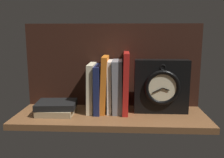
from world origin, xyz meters
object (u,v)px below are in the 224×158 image
(book_white_catcher, at_px, (110,86))
(book_stack_side, at_px, (56,108))
(framed_clock, at_px, (161,86))
(book_gray_chess, at_px, (118,86))
(book_red_requiem, at_px, (126,82))
(book_cream_twain, at_px, (92,87))
(book_orange_pandolfini, at_px, (104,84))
(book_navy_bierce, at_px, (98,88))

(book_white_catcher, distance_m, book_stack_side, 0.25)
(framed_clock, relative_size, book_stack_side, 1.32)
(framed_clock, bearing_deg, book_gray_chess, 177.40)
(book_gray_chess, height_order, framed_clock, framed_clock)
(book_white_catcher, height_order, book_gray_chess, book_gray_chess)
(book_red_requiem, relative_size, book_stack_side, 1.49)
(book_cream_twain, distance_m, book_stack_side, 0.17)
(book_white_catcher, bearing_deg, book_red_requiem, 0.00)
(book_cream_twain, xyz_separation_m, framed_clock, (0.30, -0.01, 0.01))
(book_orange_pandolfini, relative_size, book_white_catcher, 1.09)
(book_navy_bierce, xyz_separation_m, book_white_catcher, (0.05, -0.00, 0.01))
(book_red_requiem, xyz_separation_m, book_stack_side, (-0.29, -0.05, -0.10))
(book_gray_chess, bearing_deg, book_navy_bierce, 180.00)
(book_navy_bierce, xyz_separation_m, framed_clock, (0.27, -0.01, 0.01))
(book_red_requiem, xyz_separation_m, framed_clock, (0.15, -0.01, -0.01))
(book_stack_side, bearing_deg, book_gray_chess, 11.08)
(book_navy_bierce, distance_m, book_red_requiem, 0.12)
(book_orange_pandolfini, relative_size, book_gray_chess, 1.08)
(book_white_catcher, distance_m, framed_clock, 0.22)
(book_gray_chess, distance_m, book_red_requiem, 0.04)
(book_gray_chess, bearing_deg, book_cream_twain, 180.00)
(book_white_catcher, xyz_separation_m, framed_clock, (0.22, -0.01, 0.00))
(book_red_requiem, height_order, framed_clock, book_red_requiem)
(book_navy_bierce, height_order, book_gray_chess, book_gray_chess)
(book_cream_twain, relative_size, book_orange_pandolfini, 0.87)
(book_cream_twain, bearing_deg, book_orange_pandolfini, 0.00)
(book_navy_bierce, distance_m, book_gray_chess, 0.09)
(book_red_requiem, bearing_deg, book_stack_side, -170.24)
(book_gray_chess, xyz_separation_m, book_red_requiem, (0.04, 0.00, 0.02))
(book_white_catcher, bearing_deg, framed_clock, -2.21)
(book_red_requiem, distance_m, framed_clock, 0.15)
(book_gray_chess, xyz_separation_m, framed_clock, (0.19, -0.01, 0.00))
(book_orange_pandolfini, height_order, book_stack_side, book_orange_pandolfini)
(book_orange_pandolfini, bearing_deg, book_stack_side, -165.88)
(book_orange_pandolfini, xyz_separation_m, book_white_catcher, (0.02, 0.00, -0.01))
(book_navy_bierce, xyz_separation_m, book_orange_pandolfini, (0.03, -0.00, 0.02))
(framed_clock, bearing_deg, book_stack_side, -174.59)
(framed_clock, bearing_deg, book_red_requiem, 176.79)
(book_cream_twain, xyz_separation_m, book_stack_side, (-0.14, -0.05, -0.08))
(book_orange_pandolfini, xyz_separation_m, book_stack_side, (-0.20, -0.05, -0.09))
(book_navy_bierce, relative_size, book_red_requiem, 0.78)
(book_navy_bierce, xyz_separation_m, book_stack_side, (-0.17, -0.05, -0.07))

